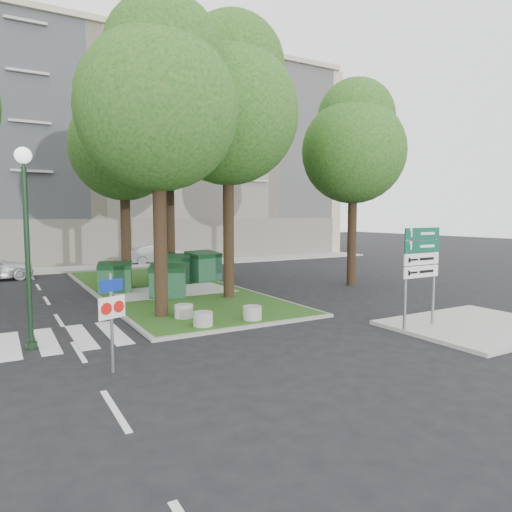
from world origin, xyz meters
TOP-DOWN VIEW (x-y plane):
  - ground at (0.00, 0.00)m, footprint 120.00×120.00m
  - median_island at (0.50, 8.00)m, footprint 6.00×16.00m
  - median_kerb at (0.50, 8.00)m, footprint 6.30×16.30m
  - sidewalk_corner at (6.50, -3.50)m, footprint 5.00×4.00m
  - building_sidewalk at (0.00, 18.50)m, footprint 42.00×3.00m
  - zebra_crossing at (-3.75, 1.50)m, footprint 5.00×3.00m
  - apartment_building at (0.00, 26.00)m, footprint 41.00×12.00m
  - tree_median_near_left at (-1.41, 2.56)m, footprint 5.20×5.20m
  - tree_median_near_right at (2.09, 4.56)m, footprint 5.60×5.60m
  - tree_median_mid at (-0.91, 9.06)m, footprint 4.80×4.80m
  - tree_median_far at (2.29, 12.06)m, footprint 5.80×5.80m
  - tree_street_right at (9.09, 5.06)m, footprint 5.00×5.00m
  - dumpster_a at (-1.76, 8.03)m, footprint 1.64×1.36m
  - dumpster_b at (-0.16, 5.75)m, footprint 1.74×1.52m
  - dumpster_c at (1.44, 9.40)m, footprint 1.82×1.56m
  - dumpster_d at (3.00, 9.40)m, footprint 1.91×1.59m
  - bollard_left at (-0.87, 0.50)m, footprint 0.60×0.60m
  - bollard_right at (0.84, 0.50)m, footprint 0.60×0.60m
  - bollard_mid at (-0.97, 1.83)m, footprint 0.60×0.60m
  - litter_bin at (2.32, 11.78)m, footprint 0.40×0.40m
  - street_lamp at (-5.51, 0.88)m, footprint 0.41×0.41m
  - traffic_sign_pole at (-4.09, -2.00)m, footprint 0.62×0.30m
  - directional_sign at (4.70, -2.82)m, footprint 1.48×0.12m
  - car_silver at (3.62, 19.50)m, footprint 4.29×1.89m

SIDE VIEW (x-z plane):
  - ground at x=0.00m, z-range 0.00..0.00m
  - zebra_crossing at x=-3.75m, z-range 0.00..0.01m
  - median_kerb at x=0.50m, z-range 0.00..0.10m
  - median_island at x=0.50m, z-range 0.00..0.12m
  - sidewalk_corner at x=6.50m, z-range 0.00..0.12m
  - building_sidewalk at x=0.00m, z-range 0.00..0.12m
  - bollard_left at x=-0.87m, z-range 0.12..0.55m
  - bollard_mid at x=-0.97m, z-range 0.12..0.55m
  - bollard_right at x=0.84m, z-range 0.12..0.55m
  - litter_bin at x=2.32m, z-range 0.12..0.82m
  - car_silver at x=3.62m, z-range 0.00..1.37m
  - dumpster_a at x=-1.76m, z-range 0.09..1.41m
  - dumpster_b at x=-0.16m, z-range 0.09..1.44m
  - dumpster_c at x=1.44m, z-range 0.09..1.51m
  - dumpster_d at x=3.00m, z-range 0.09..1.61m
  - traffic_sign_pole at x=-4.09m, z-range 0.31..2.52m
  - directional_sign at x=4.70m, z-range 0.61..3.57m
  - street_lamp at x=-5.51m, z-range 0.66..5.81m
  - tree_median_mid at x=-0.91m, z-range 1.98..11.97m
  - tree_street_right at x=9.09m, z-range 1.95..12.02m
  - tree_median_near_left at x=-1.41m, z-range 2.05..12.58m
  - tree_median_near_right at x=2.09m, z-range 2.26..13.72m
  - apartment_building at x=0.00m, z-range 0.00..16.00m
  - tree_median_far at x=2.29m, z-range 2.36..14.28m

